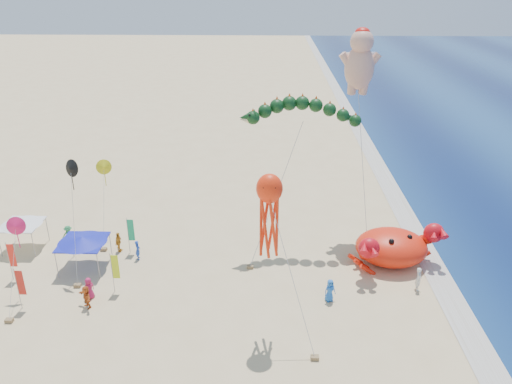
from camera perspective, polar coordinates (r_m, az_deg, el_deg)
ground at (r=38.09m, az=2.96°, el=-10.25°), size 320.00×320.00×0.00m
foam_strip at (r=40.22m, az=20.59°, el=-9.90°), size 320.00×320.00×0.00m
crab_inflatable at (r=41.03m, az=15.26°, el=-6.02°), size 7.67×6.61×3.36m
dragon_kite at (r=39.68m, az=5.23°, el=8.70°), size 9.86×6.80×12.12m
cherub_kite at (r=42.47m, az=11.82°, el=14.57°), size 2.43×7.29×17.37m
octopus_kite at (r=29.51m, az=1.55°, el=-2.01°), size 3.88×4.01×10.71m
canopy_blue at (r=40.82m, az=-19.24°, el=-5.18°), size 3.74×3.74×2.71m
canopy_white at (r=45.50m, az=-25.25°, el=-3.14°), size 3.30×3.30×2.71m
feather_flags at (r=39.45m, az=-20.35°, el=-7.14°), size 8.69×7.74×3.20m
beachgoers at (r=39.18m, az=-12.23°, el=-8.26°), size 28.75×9.65×1.82m
small_kites at (r=40.05m, az=-20.81°, el=-0.37°), size 4.77×12.64×9.10m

